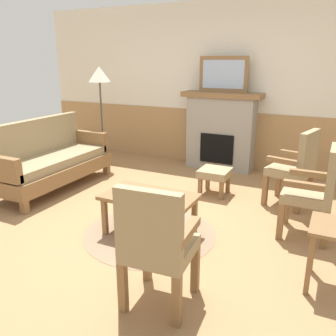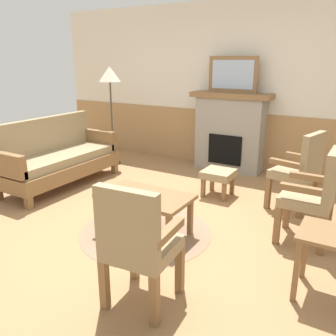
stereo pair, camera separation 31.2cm
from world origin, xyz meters
name	(u,v)px [view 2 (the right image)]	position (x,y,z in m)	size (l,w,h in m)	color
ground_plane	(153,221)	(0.00, 0.00, 0.00)	(14.00, 14.00, 0.00)	#997047
wall_back	(237,90)	(0.00, 2.60, 1.31)	(7.20, 0.14, 2.70)	silver
fireplace	(230,131)	(0.00, 2.35, 0.65)	(1.30, 0.44, 1.28)	gray
framed_picture	(233,74)	(0.00, 2.35, 1.56)	(0.80, 0.04, 0.56)	brown
couch	(58,159)	(-1.86, 0.35, 0.40)	(0.70, 1.80, 0.98)	brown
coffee_table	(145,199)	(0.09, -0.27, 0.39)	(0.96, 0.56, 0.44)	brown
round_rug	(146,232)	(0.09, -0.27, 0.00)	(1.41, 1.41, 0.01)	#896B51
book_on_table	(127,193)	(-0.08, -0.35, 0.46)	(0.22, 0.16, 0.03)	navy
footstool	(218,176)	(0.33, 1.13, 0.28)	(0.40, 0.40, 0.36)	brown
armchair_near_fireplace	(315,192)	(1.63, 0.42, 0.54)	(0.48, 0.48, 0.98)	brown
armchair_by_window_left	(300,168)	(1.35, 1.19, 0.54)	(0.58, 0.58, 0.98)	brown
armchair_front_left	(137,241)	(0.70, -1.26, 0.54)	(0.52, 0.52, 0.98)	brown
side_table	(328,246)	(1.88, -0.43, 0.43)	(0.44, 0.44, 0.55)	brown
floor_lamp_by_couch	(110,80)	(-1.89, 1.62, 1.45)	(0.36, 0.36, 1.68)	#332D28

